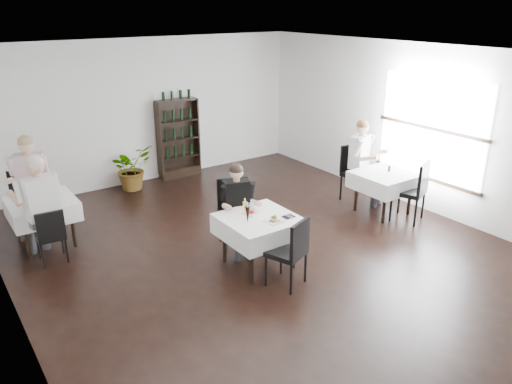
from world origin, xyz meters
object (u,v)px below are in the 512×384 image
wine_shelf (178,139)px  potted_tree (131,168)px  diner_main (238,203)px  main_table (259,227)px

wine_shelf → potted_tree: size_ratio=1.91×
diner_main → main_table: bearing=-88.6°
wine_shelf → diner_main: size_ratio=1.23×
potted_tree → diner_main: 3.65m
wine_shelf → main_table: (-0.90, -4.31, -0.23)m
main_table → diner_main: bearing=91.4°
main_table → potted_tree: 4.16m
wine_shelf → main_table: size_ratio=1.70×
wine_shelf → main_table: bearing=-101.8°
wine_shelf → diner_main: 3.90m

